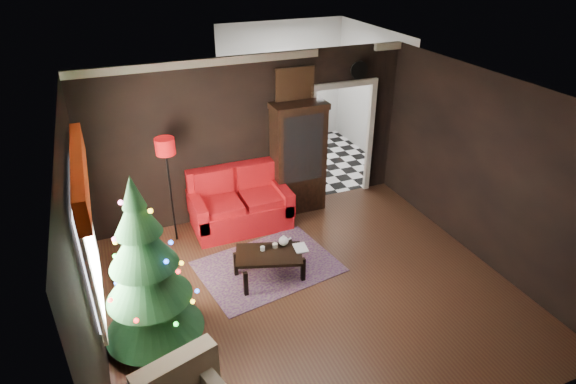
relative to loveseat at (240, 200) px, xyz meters
name	(u,v)px	position (x,y,z in m)	size (l,w,h in m)	color
floor	(312,292)	(0.40, -2.05, -0.50)	(5.50, 5.50, 0.00)	black
ceiling	(318,99)	(0.40, -2.05, 2.30)	(5.50, 5.50, 0.00)	white
wall_back	(253,138)	(0.40, 0.45, 0.90)	(5.50, 5.50, 0.00)	black
wall_front	(439,341)	(0.40, -4.55, 0.90)	(5.50, 5.50, 0.00)	black
wall_left	(84,253)	(-2.35, -2.05, 0.90)	(5.50, 5.50, 0.00)	black
wall_right	(485,170)	(3.15, -2.05, 0.90)	(5.50, 5.50, 0.00)	black
doorway	(341,143)	(2.10, 0.45, 0.55)	(1.10, 0.10, 2.10)	white
left_window	(87,239)	(-2.31, -1.85, 0.95)	(0.05, 1.60, 1.40)	white
valance	(79,171)	(-2.23, -1.85, 1.77)	(0.12, 2.10, 0.35)	#AA280A
kitchen_floor	(306,163)	(2.10, 1.95, -0.50)	(3.00, 3.00, 0.00)	white
kitchen_window	(282,71)	(2.10, 3.40, 1.20)	(0.70, 0.06, 0.70)	white
rug	(268,266)	(0.02, -1.27, -0.49)	(1.99, 1.45, 0.01)	#34262F
loveseat	(240,200)	(0.00, 0.00, 0.00)	(1.70, 0.90, 1.00)	maroon
curio_cabinet	(298,160)	(1.15, 0.22, 0.45)	(0.90, 0.45, 1.90)	black
floor_lamp	(171,195)	(-1.11, 0.01, 0.33)	(0.32, 0.32, 1.91)	black
christmas_tree	(146,271)	(-1.76, -2.13, 0.55)	(1.19, 1.19, 2.27)	black
coffee_table	(269,265)	(-0.05, -1.52, -0.28)	(0.94, 0.56, 0.42)	black
teapot	(284,241)	(0.22, -1.41, 0.01)	(0.16, 0.16, 0.16)	silver
cup_a	(263,248)	(-0.10, -1.42, -0.04)	(0.07, 0.07, 0.06)	white
cup_b	(275,246)	(0.09, -1.42, -0.03)	(0.07, 0.07, 0.06)	beige
book	(294,242)	(0.33, -1.58, 0.06)	(0.18, 0.02, 0.25)	#7E695A
wall_clock	(359,70)	(2.35, 0.40, 1.88)	(0.32, 0.32, 0.06)	silver
painting	(295,85)	(1.15, 0.41, 1.75)	(0.62, 0.05, 0.52)	#BE744A
kitchen_counter	(286,126)	(2.10, 3.15, -0.05)	(1.80, 0.60, 0.90)	white
kitchen_table	(300,154)	(1.80, 1.65, -0.12)	(0.70, 0.70, 0.75)	brown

